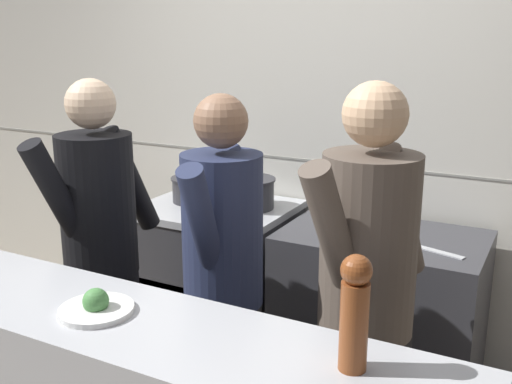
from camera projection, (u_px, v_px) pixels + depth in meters
wall_back_tiled at (317, 134)px, 3.42m from camera, size 8.00×0.06×2.60m
oven_range at (217, 281)px, 3.50m from camera, size 0.82×0.71×0.92m
prep_counter at (379, 318)px, 3.06m from camera, size 0.98×0.65×0.90m
stock_pot at (194, 188)px, 3.45m from camera, size 0.27×0.27×0.14m
sauce_pot at (249, 192)px, 3.33m from camera, size 0.30×0.30×0.17m
chefs_knife at (419, 246)px, 2.77m from camera, size 0.36×0.13×0.02m
plated_dish_main at (96, 307)px, 1.85m from camera, size 0.23×0.23×0.08m
pepper_mill at (355, 311)px, 1.51m from camera, size 0.08×0.08×0.31m
chef_head_cook at (100, 241)px, 2.76m from camera, size 0.39×0.73×1.67m
chef_sous at (223, 269)px, 2.49m from camera, size 0.39×0.72×1.64m
chef_line at (366, 291)px, 2.18m from camera, size 0.43×0.74×1.71m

